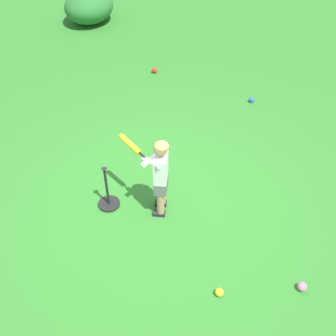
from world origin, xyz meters
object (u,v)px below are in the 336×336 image
(batting_tee, at_px, (108,199))
(child_batter, at_px, (159,171))
(play_ball_by_bucket, at_px, (155,70))
(play_ball_midfield, at_px, (219,292))
(play_ball_behind_batter, at_px, (251,100))
(play_ball_far_left, at_px, (302,287))

(batting_tee, bearing_deg, child_batter, 9.63)
(play_ball_by_bucket, xyz_separation_m, play_ball_midfield, (2.08, -4.39, -0.01))
(play_ball_by_bucket, height_order, batting_tee, batting_tee)
(play_ball_behind_batter, relative_size, play_ball_midfield, 1.00)
(child_batter, xyz_separation_m, play_ball_by_bucket, (-1.13, 3.40, -0.60))
(play_ball_far_left, height_order, batting_tee, batting_tee)
(child_batter, xyz_separation_m, play_ball_midfield, (0.95, -0.99, -0.60))
(child_batter, bearing_deg, play_ball_far_left, -21.24)
(play_ball_behind_batter, relative_size, batting_tee, 0.15)
(play_ball_far_left, xyz_separation_m, play_ball_midfield, (-0.82, -0.30, -0.00))
(play_ball_far_left, xyz_separation_m, play_ball_behind_batter, (-0.97, 3.54, -0.00))
(play_ball_midfield, bearing_deg, play_ball_behind_batter, 92.13)
(play_ball_midfield, bearing_deg, play_ball_by_bucket, 115.38)
(child_batter, xyz_separation_m, play_ball_far_left, (1.77, -0.69, -0.60))
(play_ball_by_bucket, relative_size, play_ball_behind_batter, 1.14)
(play_ball_midfield, relative_size, batting_tee, 0.15)
(child_batter, relative_size, play_ball_behind_batter, 11.90)
(child_batter, distance_m, play_ball_behind_batter, 3.02)
(child_batter, height_order, play_ball_far_left, child_batter)
(play_ball_by_bucket, xyz_separation_m, play_ball_behind_batter, (1.94, -0.55, -0.01))
(play_ball_far_left, relative_size, play_ball_behind_batter, 1.09)
(child_batter, bearing_deg, play_ball_by_bucket, 108.41)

